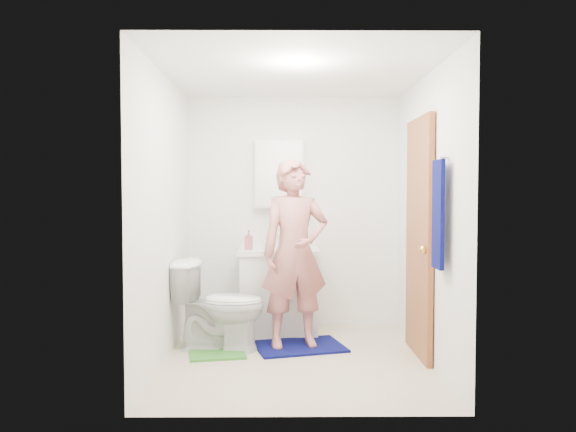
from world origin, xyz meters
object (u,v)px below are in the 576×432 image
object	(u,v)px
vanity_cabinet	(279,293)
medicine_cabinet	(279,174)
soap_dispenser	(249,240)
toothbrush_cup	(303,243)
towel	(438,214)
man	(295,253)
toilet	(220,305)

from	to	relation	value
vanity_cabinet	medicine_cabinet	bearing A→B (deg)	90.00
soap_dispenser	toothbrush_cup	world-z (taller)	soap_dispenser
towel	soap_dispenser	bearing A→B (deg)	136.13
toothbrush_cup	soap_dispenser	bearing A→B (deg)	-166.26
towel	man	xyz separation A→B (m)	(-1.03, 0.93, -0.38)
toilet	man	size ratio (longest dim) A/B	0.48
soap_dispenser	man	bearing A→B (deg)	-47.53
toilet	man	bearing A→B (deg)	-81.53
towel	toilet	world-z (taller)	towel
medicine_cabinet	man	size ratio (longest dim) A/B	0.42
vanity_cabinet	soap_dispenser	bearing A→B (deg)	-168.26
vanity_cabinet	soap_dispenser	xyz separation A→B (m)	(-0.30, -0.06, 0.54)
medicine_cabinet	man	world-z (taller)	medicine_cabinet
towel	toothbrush_cup	world-z (taller)	towel
vanity_cabinet	towel	distance (m)	2.08
vanity_cabinet	medicine_cabinet	world-z (taller)	medicine_cabinet
towel	man	bearing A→B (deg)	137.88
vanity_cabinet	man	distance (m)	0.74
toilet	toothbrush_cup	world-z (taller)	toothbrush_cup
toilet	man	world-z (taller)	man
toothbrush_cup	man	size ratio (longest dim) A/B	0.07
toilet	medicine_cabinet	bearing A→B (deg)	-27.13
medicine_cabinet	towel	size ratio (longest dim) A/B	0.87
vanity_cabinet	medicine_cabinet	xyz separation A→B (m)	(0.00, 0.22, 1.20)
vanity_cabinet	towel	xyz separation A→B (m)	(1.18, -1.48, 0.85)
towel	toothbrush_cup	distance (m)	1.85
towel	man	distance (m)	1.44
vanity_cabinet	toothbrush_cup	size ratio (longest dim) A/B	6.97
towel	soap_dispenser	distance (m)	2.08
toilet	soap_dispenser	bearing A→B (deg)	-17.58
medicine_cabinet	toilet	distance (m)	1.54
soap_dispenser	man	size ratio (longest dim) A/B	0.11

